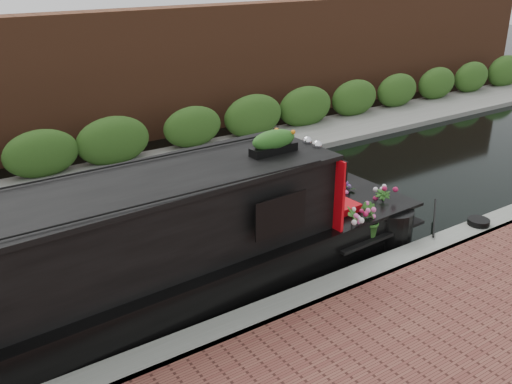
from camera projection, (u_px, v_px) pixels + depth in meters
ground at (212, 233)px, 12.20m from camera, size 80.00×80.00×0.00m
near_bank_coping at (309, 306)px, 9.68m from camera, size 40.00×0.60×0.50m
far_bank_path at (134, 175)px, 15.41m from camera, size 40.00×2.40×0.34m
far_hedge at (122, 165)px, 16.10m from camera, size 40.00×1.10×2.80m
far_brick_wall at (96, 146)px, 17.70m from camera, size 40.00×1.00×8.00m
narrowboat at (94, 279)px, 8.84m from camera, size 12.58×2.74×2.93m
rope_fender at (393, 215)px, 12.56m from camera, size 0.39×0.35×0.39m
coiled_mooring_rope at (479, 222)px, 11.99m from camera, size 0.45×0.45×0.12m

